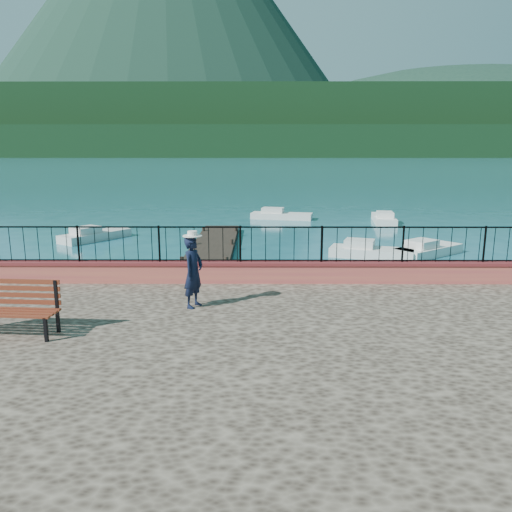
{
  "coord_description": "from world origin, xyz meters",
  "views": [
    {
      "loc": [
        0.2,
        -9.55,
        4.78
      ],
      "look_at": [
        0.13,
        2.0,
        2.3
      ],
      "focal_mm": 35.0,
      "sensor_mm": 36.0,
      "label": 1
    }
  ],
  "objects_px": {
    "person": "(193,272)",
    "boat_1": "(372,249)",
    "boat_2": "(429,247)",
    "boat_0": "(137,273)",
    "park_bench": "(9,319)",
    "boat_4": "(282,213)",
    "boat_3": "(95,232)",
    "boat_5": "(384,216)"
  },
  "relations": [
    {
      "from": "person",
      "to": "boat_1",
      "type": "height_order",
      "value": "person"
    },
    {
      "from": "boat_2",
      "to": "boat_1",
      "type": "bearing_deg",
      "value": 151.53
    },
    {
      "from": "boat_0",
      "to": "boat_2",
      "type": "xyz_separation_m",
      "value": [
        12.21,
        4.99,
        0.0
      ]
    },
    {
      "from": "boat_0",
      "to": "boat_1",
      "type": "bearing_deg",
      "value": -11.04
    },
    {
      "from": "park_bench",
      "to": "person",
      "type": "xyz_separation_m",
      "value": [
        3.39,
        1.81,
        0.51
      ]
    },
    {
      "from": "boat_4",
      "to": "person",
      "type": "bearing_deg",
      "value": -85.18
    },
    {
      "from": "boat_1",
      "to": "boat_4",
      "type": "xyz_separation_m",
      "value": [
        -3.48,
        12.6,
        0.0
      ]
    },
    {
      "from": "boat_0",
      "to": "boat_3",
      "type": "relative_size",
      "value": 1.1
    },
    {
      "from": "boat_2",
      "to": "boat_4",
      "type": "xyz_separation_m",
      "value": [
        -6.2,
        12.15,
        0.0
      ]
    },
    {
      "from": "boat_1",
      "to": "boat_3",
      "type": "distance_m",
      "value": 14.56
    },
    {
      "from": "boat_1",
      "to": "boat_4",
      "type": "relative_size",
      "value": 0.87
    },
    {
      "from": "park_bench",
      "to": "boat_2",
      "type": "relative_size",
      "value": 0.55
    },
    {
      "from": "person",
      "to": "park_bench",
      "type": "bearing_deg",
      "value": 142.09
    },
    {
      "from": "boat_1",
      "to": "boat_5",
      "type": "distance_m",
      "value": 11.52
    },
    {
      "from": "boat_1",
      "to": "boat_5",
      "type": "height_order",
      "value": "same"
    },
    {
      "from": "person",
      "to": "boat_3",
      "type": "distance_m",
      "value": 17.07
    },
    {
      "from": "boat_2",
      "to": "boat_5",
      "type": "distance_m",
      "value": 10.61
    },
    {
      "from": "boat_0",
      "to": "boat_5",
      "type": "bearing_deg",
      "value": 14.12
    },
    {
      "from": "boat_2",
      "to": "boat_4",
      "type": "distance_m",
      "value": 13.64
    },
    {
      "from": "boat_1",
      "to": "person",
      "type": "bearing_deg",
      "value": -102.18
    },
    {
      "from": "boat_0",
      "to": "boat_4",
      "type": "xyz_separation_m",
      "value": [
        6.01,
        17.14,
        0.0
      ]
    },
    {
      "from": "boat_0",
      "to": "boat_3",
      "type": "distance_m",
      "value": 9.94
    },
    {
      "from": "boat_0",
      "to": "boat_2",
      "type": "distance_m",
      "value": 13.19
    },
    {
      "from": "person",
      "to": "boat_3",
      "type": "xyz_separation_m",
      "value": [
        -7.3,
        15.35,
        -1.63
      ]
    },
    {
      "from": "park_bench",
      "to": "boat_0",
      "type": "bearing_deg",
      "value": 90.94
    },
    {
      "from": "boat_0",
      "to": "boat_1",
      "type": "distance_m",
      "value": 10.52
    },
    {
      "from": "park_bench",
      "to": "boat_1",
      "type": "bearing_deg",
      "value": 56.3
    },
    {
      "from": "boat_3",
      "to": "person",
      "type": "bearing_deg",
      "value": -119.98
    },
    {
      "from": "park_bench",
      "to": "boat_2",
      "type": "xyz_separation_m",
      "value": [
        12.69,
        13.23,
        -1.12
      ]
    },
    {
      "from": "boat_1",
      "to": "boat_3",
      "type": "bearing_deg",
      "value": -178.72
    },
    {
      "from": "boat_3",
      "to": "boat_4",
      "type": "xyz_separation_m",
      "value": [
        10.4,
        8.21,
        0.0
      ]
    },
    {
      "from": "boat_3",
      "to": "boat_1",
      "type": "bearing_deg",
      "value": -72.95
    },
    {
      "from": "boat_2",
      "to": "boat_0",
      "type": "bearing_deg",
      "value": 164.31
    },
    {
      "from": "boat_1",
      "to": "boat_2",
      "type": "relative_size",
      "value": 1.01
    },
    {
      "from": "person",
      "to": "boat_5",
      "type": "relative_size",
      "value": 0.39
    },
    {
      "from": "boat_2",
      "to": "boat_5",
      "type": "relative_size",
      "value": 0.85
    },
    {
      "from": "person",
      "to": "boat_3",
      "type": "relative_size",
      "value": 0.43
    },
    {
      "from": "boat_0",
      "to": "person",
      "type": "bearing_deg",
      "value": -102.21
    },
    {
      "from": "boat_0",
      "to": "boat_1",
      "type": "xyz_separation_m",
      "value": [
        9.49,
        4.54,
        0.0
      ]
    },
    {
      "from": "park_bench",
      "to": "boat_3",
      "type": "xyz_separation_m",
      "value": [
        -3.91,
        17.16,
        -1.12
      ]
    },
    {
      "from": "boat_0",
      "to": "boat_4",
      "type": "relative_size",
      "value": 1.02
    },
    {
      "from": "boat_4",
      "to": "boat_5",
      "type": "height_order",
      "value": "same"
    }
  ]
}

